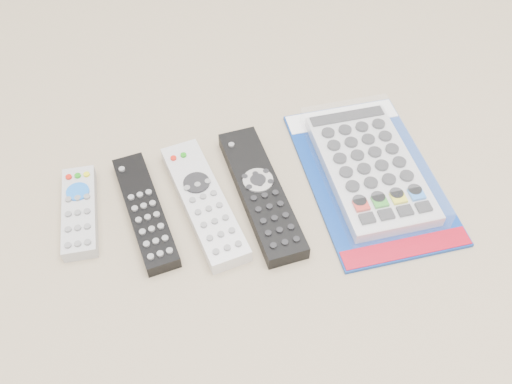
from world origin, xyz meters
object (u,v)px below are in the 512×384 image
object	(u,v)px
remote_silver_dvd	(204,202)
remote_large_black	(261,193)
remote_small_grey	(80,211)
remote_slim_black	(145,211)
jumbo_remote_packaged	(370,167)

from	to	relation	value
remote_silver_dvd	remote_large_black	size ratio (longest dim) A/B	0.95
remote_small_grey	remote_silver_dvd	distance (m)	0.17
remote_silver_dvd	remote_small_grey	bearing A→B (deg)	162.14
remote_small_grey	remote_slim_black	xyz separation A→B (m)	(0.09, -0.03, -0.00)
jumbo_remote_packaged	remote_slim_black	bearing A→B (deg)	179.60
remote_small_grey	remote_silver_dvd	xyz separation A→B (m)	(0.17, -0.04, 0.00)
remote_silver_dvd	remote_large_black	world-z (taller)	same
remote_slim_black	remote_small_grey	bearing A→B (deg)	158.68
remote_silver_dvd	remote_large_black	bearing A→B (deg)	-11.31
remote_small_grey	remote_silver_dvd	size ratio (longest dim) A/B	0.68
remote_slim_black	remote_silver_dvd	xyz separation A→B (m)	(0.08, -0.01, 0.00)
remote_silver_dvd	remote_slim_black	bearing A→B (deg)	167.63
remote_slim_black	remote_large_black	size ratio (longest dim) A/B	0.86
remote_slim_black	remote_large_black	distance (m)	0.16
remote_small_grey	jumbo_remote_packaged	size ratio (longest dim) A/B	0.49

